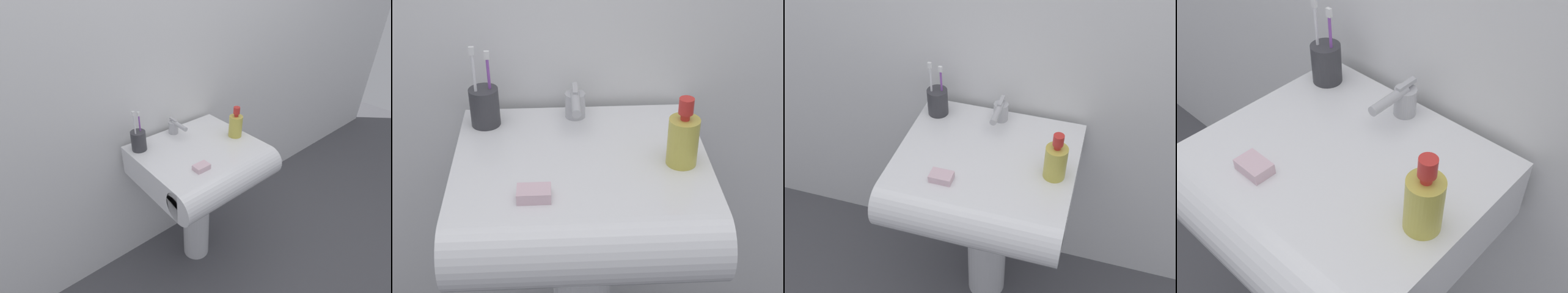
% 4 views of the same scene
% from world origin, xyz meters
% --- Properties ---
extents(ground_plane, '(6.00, 6.00, 0.00)m').
position_xyz_m(ground_plane, '(0.00, 0.00, 0.00)').
color(ground_plane, '#4C4C51').
rests_on(ground_plane, ground).
extents(wall_back, '(5.00, 0.05, 2.40)m').
position_xyz_m(wall_back, '(0.00, 0.27, 1.20)').
color(wall_back, white).
rests_on(wall_back, ground).
extents(sink_pedestal, '(0.15, 0.15, 0.59)m').
position_xyz_m(sink_pedestal, '(0.00, 0.00, 0.30)').
color(sink_pedestal, white).
rests_on(sink_pedestal, ground).
extents(sink_basin, '(0.57, 0.53, 0.15)m').
position_xyz_m(sink_basin, '(0.00, -0.06, 0.67)').
color(sink_basin, white).
rests_on(sink_basin, sink_pedestal).
extents(faucet, '(0.05, 0.13, 0.08)m').
position_xyz_m(faucet, '(-0.01, 0.17, 0.79)').
color(faucet, '#B7B7BC').
rests_on(faucet, sink_basin).
extents(toothbrush_cup, '(0.07, 0.07, 0.21)m').
position_xyz_m(toothbrush_cup, '(-0.22, 0.15, 0.80)').
color(toothbrush_cup, '#38383D').
rests_on(toothbrush_cup, sink_basin).
extents(soap_bottle, '(0.07, 0.07, 0.16)m').
position_xyz_m(soap_bottle, '(0.22, -0.04, 0.81)').
color(soap_bottle, gold).
rests_on(soap_bottle, sink_basin).
extents(bar_soap, '(0.07, 0.05, 0.02)m').
position_xyz_m(bar_soap, '(-0.10, -0.16, 0.76)').
color(bar_soap, silver).
rests_on(bar_soap, sink_basin).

